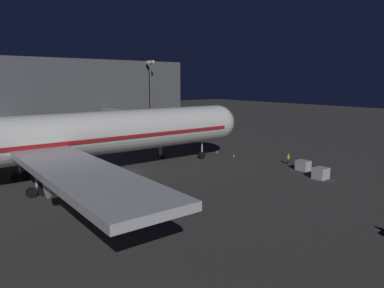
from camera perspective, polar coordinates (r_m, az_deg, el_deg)
ground_plane at (r=53.84m, az=-10.13°, el=-4.32°), size 320.00×320.00×0.00m
airliner_at_gate at (r=48.46m, az=-22.92°, el=0.67°), size 58.29×65.55×19.44m
jet_bridge at (r=68.27m, az=-8.76°, el=3.92°), size 24.59×3.40×7.62m
terminal_wall at (r=78.72m, az=-27.76°, el=5.81°), size 6.00×80.00×17.99m
apron_floodlight_mast at (r=84.02m, az=-6.65°, el=8.06°), size 2.90×0.50×17.97m
baggage_container_mid_row at (r=51.87m, az=20.03°, el=-4.44°), size 1.72×1.86×1.56m
baggage_container_far_row at (r=55.95m, az=17.46°, el=-3.30°), size 1.89×1.52×1.50m
ground_crew_near_nose_gear at (r=59.14m, az=15.25°, el=-2.26°), size 0.40×0.40×1.77m
traffic_cone_nose_port at (r=63.36m, az=6.73°, el=-1.81°), size 0.36×0.36×0.55m
traffic_cone_nose_starboard at (r=66.51m, az=4.08°, el=-1.21°), size 0.36×0.36×0.55m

